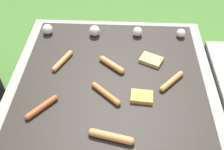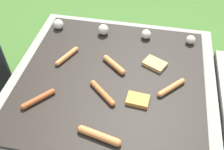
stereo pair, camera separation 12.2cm
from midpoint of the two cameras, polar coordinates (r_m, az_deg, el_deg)
The scene contains 11 objects.
ground_plane at distance 1.57m, azimuth 2.26°, elevation -11.49°, with size 14.00×14.00×0.00m, color #3D6628.
grill at distance 1.39m, azimuth 2.51°, elevation -6.83°, with size 0.97×0.97×0.43m.
sausage_back_right at distance 1.33m, azimuth -7.21°, elevation 3.98°, with size 0.08×0.15×0.03m.
sausage_front_right at distance 1.15m, azimuth 0.91°, elevation -4.04°, with size 0.14×0.12×0.03m.
sausage_front_center at distance 1.22m, azimuth 15.62°, elevation -2.79°, with size 0.12×0.13×0.03m.
sausage_mid_right at distance 1.27m, azimuth 3.17°, elevation 2.14°, with size 0.13×0.11×0.03m.
sausage_mid_left at distance 1.16m, azimuth -12.88°, elevation -5.25°, with size 0.12×0.13×0.03m.
sausage_back_center at distance 1.02m, azimuth 0.65°, elevation -13.28°, with size 0.18×0.06×0.03m.
bread_slice_right at distance 1.14m, azimuth 8.68°, elevation -5.53°, with size 0.10×0.08×0.02m.
bread_slice_center at distance 1.31m, azimuth 11.92°, elevation 2.25°, with size 0.13×0.11×0.02m.
mushroom_row at distance 1.46m, azimuth 3.09°, elevation 9.47°, with size 0.79×0.06×0.06m.
Camera 2 is at (0.16, -0.83, 1.32)m, focal length 42.00 mm.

